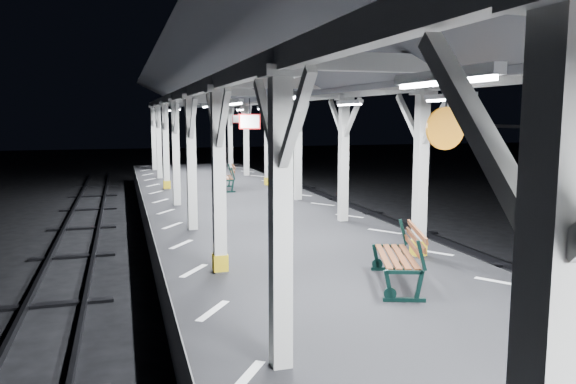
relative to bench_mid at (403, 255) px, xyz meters
name	(u,v)px	position (x,y,z in m)	size (l,w,h in m)	color
ground	(367,356)	(-0.77, -0.35, -1.52)	(120.00, 120.00, 0.00)	black
platform	(368,326)	(-0.77, -0.35, -1.02)	(6.00, 50.00, 1.00)	black
hazard_stripes_left	(213,311)	(-3.22, -0.35, -0.51)	(1.00, 48.00, 0.01)	silver
hazard_stripes_right	(501,282)	(1.68, -0.35, -0.51)	(1.00, 48.00, 0.01)	silver
canopy	(374,63)	(-0.77, -0.37, 3.05)	(5.40, 49.00, 4.65)	beige
bench_mid	(403,255)	(0.00, 0.00, 0.00)	(1.20, 1.90, 0.97)	black
bench_far	(228,177)	(-0.54, 12.84, -0.02)	(0.84, 1.79, 0.93)	black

